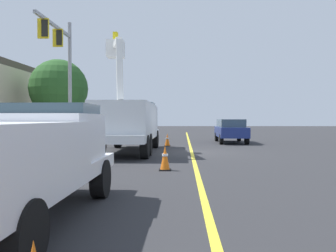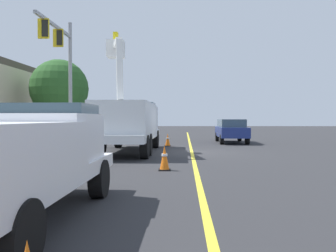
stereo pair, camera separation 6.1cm
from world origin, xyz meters
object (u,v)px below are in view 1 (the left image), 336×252
Objects in this scene: utility_bucket_truck at (129,121)px; traffic_cone_mid_rear at (167,140)px; traffic_cone_mid_front at (165,158)px; service_pickup_truck at (18,156)px; passing_minivan at (231,129)px; traffic_signal_mast at (62,60)px.

traffic_cone_mid_rear is at bearing -26.73° from utility_bucket_truck.
traffic_cone_mid_rear is at bearing -0.09° from traffic_cone_mid_front.
utility_bucket_truck is 1.46× the size of service_pickup_truck.
passing_minivan reaches higher than traffic_cone_mid_front.
utility_bucket_truck is 5.85m from traffic_signal_mast.
passing_minivan is 14.02m from traffic_cone_mid_front.
traffic_signal_mast is at bearing 114.57° from passing_minivan.
passing_minivan is at bearing -20.07° from service_pickup_truck.
traffic_signal_mast is (14.20, 3.68, 4.04)m from service_pickup_truck.
utility_bucket_truck reaches higher than traffic_cone_mid_rear.
passing_minivan is 6.07× the size of traffic_cone_mid_rear.
traffic_cone_mid_rear is (10.16, -0.02, -0.02)m from traffic_cone_mid_front.
utility_bucket_truck is 1.08× the size of traffic_signal_mast.
traffic_cone_mid_rear is 7.94m from traffic_signal_mast.
passing_minivan reaches higher than traffic_cone_mid_rear.
traffic_cone_mid_front is 11.38m from traffic_signal_mast.
traffic_signal_mast reaches higher than traffic_cone_mid_rear.
service_pickup_truck is at bearing 157.68° from traffic_cone_mid_front.
service_pickup_truck is (-12.11, 0.45, -0.48)m from utility_bucket_truck.
traffic_signal_mast is at bearing 63.11° from utility_bucket_truck.
passing_minivan is 5.53m from traffic_cone_mid_rear.
traffic_signal_mast is at bearing 36.00° from traffic_cone_mid_front.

